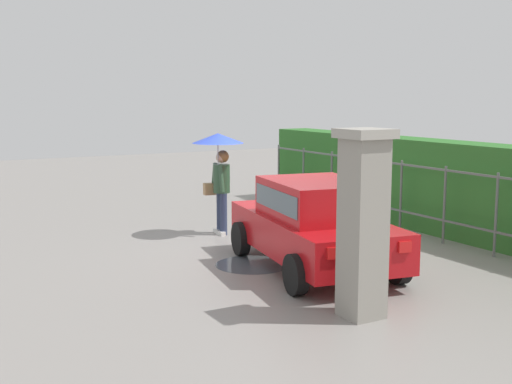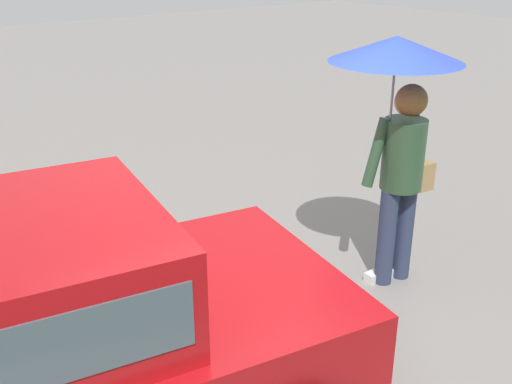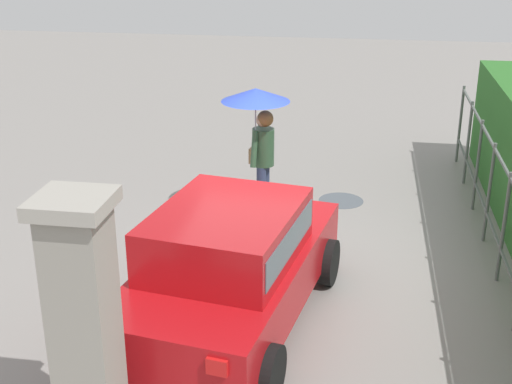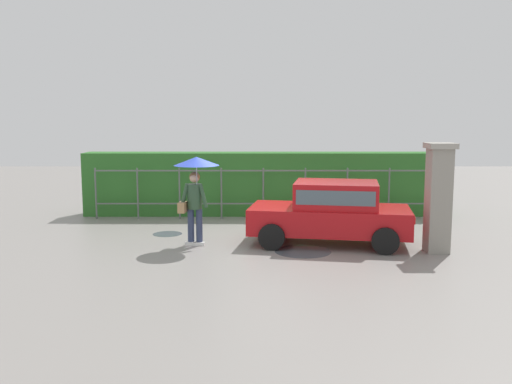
{
  "view_description": "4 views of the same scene",
  "coord_description": "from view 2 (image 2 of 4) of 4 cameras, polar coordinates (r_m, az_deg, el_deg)",
  "views": [
    {
      "loc": [
        10.22,
        -6.22,
        2.83
      ],
      "look_at": [
        -0.14,
        -0.43,
        1.07
      ],
      "focal_mm": 45.78,
      "sensor_mm": 36.0,
      "label": 1
    },
    {
      "loc": [
        2.09,
        2.52,
        2.73
      ],
      "look_at": [
        -0.11,
        -0.39,
        1.21
      ],
      "focal_mm": 42.31,
      "sensor_mm": 36.0,
      "label": 2
    },
    {
      "loc": [
        8.49,
        1.08,
        4.38
      ],
      "look_at": [
        0.25,
        -0.23,
        1.14
      ],
      "focal_mm": 48.91,
      "sensor_mm": 36.0,
      "label": 3
    },
    {
      "loc": [
        -0.19,
        -13.12,
        3.0
      ],
      "look_at": [
        -0.18,
        -0.52,
        1.27
      ],
      "focal_mm": 38.9,
      "sensor_mm": 36.0,
      "label": 4
    }
  ],
  "objects": [
    {
      "name": "ground_plane",
      "position": [
        4.27,
        2.04,
        -17.17
      ],
      "size": [
        40.0,
        40.0,
        0.0
      ],
      "primitive_type": "plane",
      "color": "gray"
    },
    {
      "name": "car",
      "position": [
        3.46,
        -22.91,
        -13.3
      ],
      "size": [
        3.93,
        2.35,
        1.48
      ],
      "rotation": [
        0.0,
        0.0,
        2.97
      ],
      "color": "#B71116",
      "rests_on": "ground"
    },
    {
      "name": "pedestrian",
      "position": [
        4.89,
        13.38,
        8.15
      ],
      "size": [
        1.04,
        1.04,
        2.08
      ],
      "rotation": [
        0.0,
        0.0,
        -1.69
      ],
      "color": "#2D3856",
      "rests_on": "ground"
    },
    {
      "name": "puddle_near",
      "position": [
        4.67,
        -15.03,
        -14.06
      ],
      "size": [
        1.26,
        1.26,
        0.0
      ],
      "primitive_type": "cylinder",
      "color": "#4C545B",
      "rests_on": "ground"
    }
  ]
}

